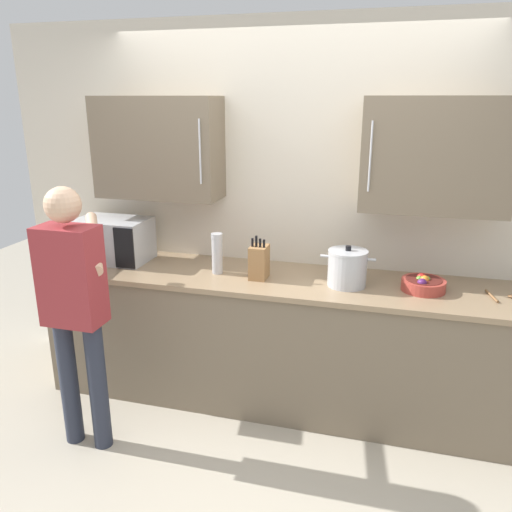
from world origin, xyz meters
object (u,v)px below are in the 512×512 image
Objects in this scene: knife_block at (259,262)px; wooden_spoon at (504,296)px; microwave_oven at (109,240)px; fruit_bowl at (423,284)px; person_figure at (74,298)px; stock_pot at (347,268)px; thermos_flask at (217,253)px.

knife_block is 1.57× the size of wooden_spoon.
fruit_bowl is at bearing -0.95° from microwave_oven.
fruit_bowl is 1.42× the size of wooden_spoon.
knife_block reaches higher than wooden_spoon.
person_figure is at bearing -141.62° from knife_block.
fruit_bowl is at bearing 4.26° from stock_pot.
stock_pot reaches higher than fruit_bowl.
microwave_oven is 2.65m from wooden_spoon.
knife_block is at bearing -178.65° from stock_pot.
knife_block is 1.16m from person_figure.
microwave_oven is 2.42× the size of knife_block.
person_figure is at bearing -162.26° from wooden_spoon.
fruit_bowl is at bearing 21.55° from person_figure.
person_figure is at bearing -153.63° from stock_pot.
stock_pot is 1.24× the size of thermos_flask.
wooden_spoon is at bearing 0.13° from fruit_bowl.
microwave_oven is at bearing 175.80° from knife_block.
wooden_spoon is at bearing 17.74° from person_figure.
thermos_flask is (-0.87, 0.01, 0.02)m from stock_pot.
microwave_oven is 0.85m from person_figure.
person_figure is (-2.41, -0.77, 0.03)m from wooden_spoon.
stock_pot is at bearing -175.74° from fruit_bowl.
wooden_spoon is 2.53m from person_figure.
thermos_flask reaches higher than fruit_bowl.
stock_pot is at bearing -177.79° from wooden_spoon.
wooden_spoon is at bearing -0.76° from microwave_oven.
knife_block reaches higher than fruit_bowl.
microwave_oven reaches higher than wooden_spoon.
thermos_flask is at bearing -178.95° from fruit_bowl.
wooden_spoon is 1.80m from thermos_flask.
knife_block is at bearing -178.12° from wooden_spoon.
person_figure is (0.24, -0.80, -0.11)m from microwave_oven.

